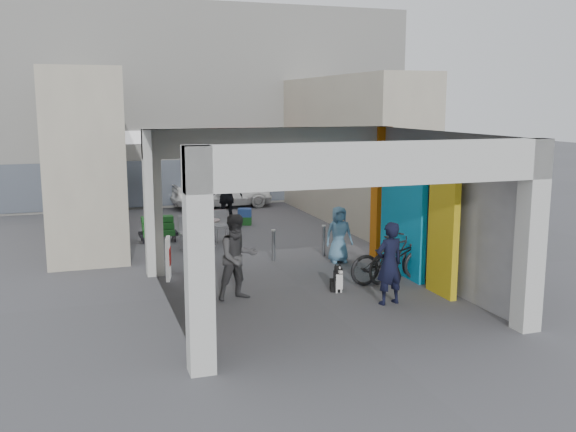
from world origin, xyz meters
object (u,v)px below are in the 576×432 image
object	(u,v)px
border_collie	(337,280)
man_with_dog	(389,263)
white_van	(222,190)
produce_stand	(158,232)
bicycle_rear	(396,257)
man_back_turned	(238,257)
bicycle_front	(391,259)
cafe_set	(201,234)
man_elderly	(339,234)
man_crates	(227,198)

from	to	relation	value
border_collie	man_with_dog	xyz separation A→B (m)	(0.68, -1.15, 0.61)
border_collie	white_van	distance (m)	12.19
produce_stand	white_van	distance (m)	6.54
man_with_dog	bicycle_rear	bearing A→B (deg)	-131.99
man_back_turned	bicycle_front	size ratio (longest dim) A/B	0.87
white_van	bicycle_rear	bearing A→B (deg)	-174.89
man_with_dog	bicycle_rear	size ratio (longest dim) A/B	0.93
cafe_set	man_with_dog	bearing A→B (deg)	-68.71
cafe_set	border_collie	size ratio (longest dim) A/B	2.46
produce_stand	bicycle_front	size ratio (longest dim) A/B	0.53
cafe_set	produce_stand	size ratio (longest dim) A/B	1.40
cafe_set	man_back_turned	xyz separation A→B (m)	(-0.24, -5.48, 0.58)
man_with_dog	man_elderly	xyz separation A→B (m)	(0.39, 3.59, -0.13)
border_collie	man_back_turned	xyz separation A→B (m)	(-2.20, 0.14, 0.66)
man_with_dog	bicycle_rear	xyz separation A→B (m)	(0.98, 1.55, -0.30)
produce_stand	white_van	bearing A→B (deg)	49.83
man_back_turned	bicycle_front	distance (m)	3.70
cafe_set	bicycle_rear	size ratio (longest dim) A/B	0.84
man_with_dog	man_elderly	size ratio (longest dim) A/B	1.17
produce_stand	man_crates	size ratio (longest dim) A/B	0.59
border_collie	bicycle_rear	world-z (taller)	bicycle_rear
man_back_turned	man_elderly	xyz separation A→B (m)	(3.27, 2.31, -0.18)
man_back_turned	border_collie	bearing A→B (deg)	-13.40
man_elderly	white_van	xyz separation A→B (m)	(-0.95, 9.74, -0.06)
man_with_dog	bicycle_rear	world-z (taller)	man_with_dog
border_collie	bicycle_front	xyz separation A→B (m)	(1.48, 0.29, 0.30)
cafe_set	man_with_dog	xyz separation A→B (m)	(2.64, -6.77, 0.53)
cafe_set	bicycle_front	world-z (taller)	bicycle_front
cafe_set	white_van	size ratio (longest dim) A/B	0.40
man_with_dog	bicycle_front	size ratio (longest dim) A/B	0.82
man_back_turned	man_with_dog	bearing A→B (deg)	-33.93
produce_stand	man_back_turned	xyz separation A→B (m)	(0.90, -6.36, 0.62)
cafe_set	man_elderly	bearing A→B (deg)	-46.41
man_with_dog	man_back_turned	size ratio (longest dim) A/B	0.95
cafe_set	man_crates	xyz separation A→B (m)	(1.40, 2.71, 0.62)
border_collie	cafe_set	bearing A→B (deg)	126.04
man_elderly	bicycle_front	distance (m)	2.20
man_elderly	bicycle_rear	world-z (taller)	man_elderly
cafe_set	man_elderly	xyz separation A→B (m)	(3.02, -3.18, 0.40)
cafe_set	man_back_turned	bearing A→B (deg)	-92.55
man_elderly	produce_stand	bearing A→B (deg)	138.63
man_with_dog	man_elderly	world-z (taller)	man_with_dog
border_collie	bicycle_rear	size ratio (longest dim) A/B	0.34
border_collie	man_back_turned	bearing A→B (deg)	-166.75
bicycle_front	man_back_turned	bearing A→B (deg)	88.56
produce_stand	man_with_dog	bearing A→B (deg)	-74.38
man_elderly	man_crates	distance (m)	6.11
border_collie	man_with_dog	size ratio (longest dim) A/B	0.37
man_with_dog	man_crates	bearing A→B (deg)	-92.15
cafe_set	white_van	xyz separation A→B (m)	(2.07, 6.56, 0.34)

